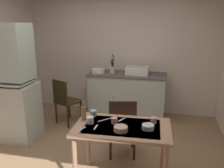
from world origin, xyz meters
TOP-DOWN VIEW (x-y plane):
  - ground_plane at (0.00, 0.00)m, footprint 5.19×5.19m
  - wall_back at (0.00, 2.15)m, footprint 4.10×0.10m
  - hutch_cabinet at (-1.55, 0.41)m, footprint 0.86×0.54m
  - counter_cabinet at (0.19, 1.78)m, footprint 1.55×0.64m
  - sink_basin at (0.39, 1.78)m, footprint 0.44×0.34m
  - hand_pump at (-0.13, 1.82)m, footprint 0.05×0.27m
  - mixing_bowl_counter at (-0.41, 1.73)m, footprint 0.27×0.27m
  - stoneware_crock at (-0.11, 1.76)m, footprint 0.11×0.11m
  - dining_table at (0.46, -0.31)m, footprint 1.15×0.72m
  - chair_far_side at (0.37, 0.26)m, footprint 0.47×0.47m
  - chair_by_counter at (-0.89, 1.13)m, footprint 0.53×0.53m
  - serving_bowl_wide at (0.47, -0.45)m, footprint 0.16×0.16m
  - soup_bowl_small at (0.76, -0.33)m, footprint 0.14×0.14m
  - mug_tall at (0.07, -0.32)m, footprint 0.09×0.09m
  - teacup_mint at (0.04, -0.10)m, footprint 0.08×0.08m
  - mug_dark at (0.81, -0.15)m, footprint 0.08×0.08m
  - teacup_cream at (0.36, -0.26)m, footprint 0.08×0.08m
  - glass_bottle at (-0.04, -0.25)m, footprint 0.06×0.06m
  - table_knife at (0.22, -0.18)m, footprint 0.16×0.16m
  - teaspoon_near_bowl at (0.42, -0.13)m, footprint 0.08×0.13m
  - teaspoon_by_cup at (0.17, -0.41)m, footprint 0.03×0.13m
  - serving_spoon at (0.02, -0.49)m, footprint 0.07×0.12m

SIDE VIEW (x-z plane):
  - ground_plane at x=0.00m, z-range 0.00..0.00m
  - counter_cabinet at x=0.19m, z-range 0.00..0.91m
  - chair_far_side at x=0.37m, z-range 0.03..0.92m
  - chair_by_counter at x=-0.89m, z-range 0.03..0.92m
  - dining_table at x=0.46m, z-range 0.27..1.02m
  - table_knife at x=0.22m, z-range 0.75..0.76m
  - teaspoon_near_bowl at x=0.42m, z-range 0.75..0.76m
  - teaspoon_by_cup at x=0.17m, z-range 0.75..0.76m
  - serving_spoon at x=0.02m, z-range 0.75..0.76m
  - soup_bowl_small at x=0.76m, z-range 0.75..0.81m
  - serving_bowl_wide at x=0.47m, z-range 0.75..0.81m
  - mug_dark at x=0.81m, z-range 0.75..0.83m
  - teacup_cream at x=0.36m, z-range 0.75..0.83m
  - teacup_mint at x=0.04m, z-range 0.75..0.83m
  - mug_tall at x=0.07m, z-range 0.75..0.84m
  - glass_bottle at x=-0.04m, z-range 0.73..0.97m
  - hutch_cabinet at x=-1.55m, z-range -0.06..1.86m
  - mixing_bowl_counter at x=-0.41m, z-range 0.91..0.99m
  - stoneware_crock at x=-0.11m, z-range 0.91..1.04m
  - sink_basin at x=0.39m, z-range 0.91..1.06m
  - hand_pump at x=-0.13m, z-range 0.89..1.28m
  - wall_back at x=0.00m, z-range 0.00..2.65m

